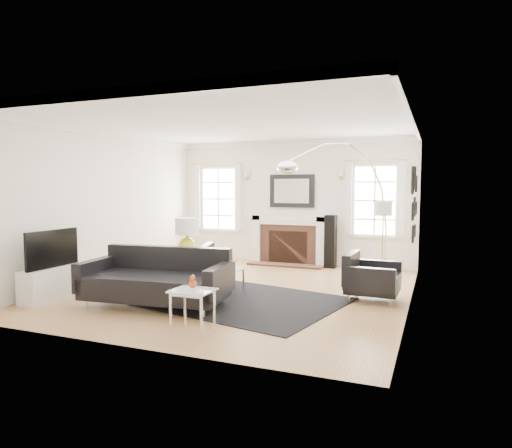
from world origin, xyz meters
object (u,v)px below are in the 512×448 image
at_px(arc_floor_lamp, 339,205).
at_px(fireplace, 289,240).
at_px(coffee_table, 207,272).
at_px(armchair_right, 369,278).
at_px(gourd_lamp, 187,234).
at_px(armchair_left, 192,264).
at_px(sofa, 158,281).

bearing_deg(arc_floor_lamp, fireplace, 131.97).
relative_size(fireplace, arc_floor_lamp, 0.65).
distance_m(fireplace, coffee_table, 3.45).
bearing_deg(arc_floor_lamp, armchair_right, -56.25).
bearing_deg(gourd_lamp, armchair_left, 106.39).
bearing_deg(fireplace, coffee_table, -94.79).
bearing_deg(gourd_lamp, fireplace, 71.32).
bearing_deg(arc_floor_lamp, coffee_table, -133.10).
bearing_deg(gourd_lamp, coffee_table, -39.06).
distance_m(fireplace, sofa, 4.26).
xyz_separation_m(sofa, arc_floor_lamp, (2.12, 2.61, 1.04)).
bearing_deg(gourd_lamp, armchair_right, 4.10).
xyz_separation_m(sofa, armchair_left, (-0.39, 1.69, -0.06)).
xyz_separation_m(coffee_table, gourd_lamp, (-0.68, 0.56, 0.53)).
bearing_deg(coffee_table, armchair_left, 130.81).
bearing_deg(armchair_left, coffee_table, -49.19).
height_order(fireplace, sofa, fireplace).
xyz_separation_m(sofa, armchair_right, (2.82, 1.55, -0.05)).
distance_m(armchair_left, arc_floor_lamp, 2.89).
height_order(armchair_left, arc_floor_lamp, arc_floor_lamp).
bearing_deg(sofa, fireplace, 80.76).
distance_m(coffee_table, gourd_lamp, 1.03).
distance_m(armchair_left, gourd_lamp, 0.71).
bearing_deg(armchair_left, fireplace, 66.81).
relative_size(armchair_left, arc_floor_lamp, 0.39).
xyz_separation_m(coffee_table, arc_floor_lamp, (1.72, 1.84, 1.02)).
xyz_separation_m(sofa, gourd_lamp, (-0.29, 1.33, 0.55)).
height_order(fireplace, coffee_table, fireplace).
relative_size(armchair_right, arc_floor_lamp, 0.34).
height_order(sofa, coffee_table, sofa).
height_order(armchair_left, armchair_right, armchair_right).
bearing_deg(fireplace, arc_floor_lamp, -48.03).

